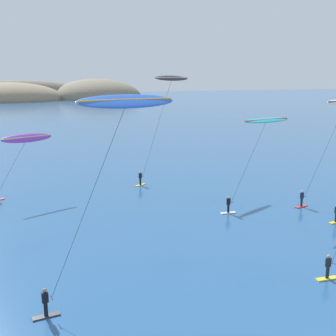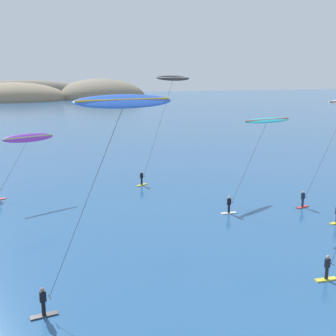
{
  "view_description": "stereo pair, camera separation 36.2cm",
  "coord_description": "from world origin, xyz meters",
  "px_view_note": "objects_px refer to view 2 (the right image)",
  "views": [
    {
      "loc": [
        -12.83,
        -11.75,
        13.05
      ],
      "look_at": [
        -1.93,
        20.65,
        5.38
      ],
      "focal_mm": 45.0,
      "sensor_mm": 36.0,
      "label": 1
    },
    {
      "loc": [
        -12.48,
        -11.86,
        13.05
      ],
      "look_at": [
        -1.93,
        20.65,
        5.38
      ],
      "focal_mm": 45.0,
      "sensor_mm": 36.0,
      "label": 2
    }
  ],
  "objects_px": {
    "kitesurfer_blue": "(119,115)",
    "kitesurfer_cyan": "(264,128)",
    "kitesurfer_black": "(171,86)",
    "kitesurfer_purple": "(26,142)"
  },
  "relations": [
    {
      "from": "kitesurfer_cyan",
      "to": "kitesurfer_black",
      "type": "xyz_separation_m",
      "value": [
        -4.9,
        13.79,
        3.64
      ]
    },
    {
      "from": "kitesurfer_blue",
      "to": "kitesurfer_purple",
      "type": "relative_size",
      "value": 1.69
    },
    {
      "from": "kitesurfer_blue",
      "to": "kitesurfer_cyan",
      "type": "height_order",
      "value": "kitesurfer_blue"
    },
    {
      "from": "kitesurfer_purple",
      "to": "kitesurfer_blue",
      "type": "bearing_deg",
      "value": -77.84
    },
    {
      "from": "kitesurfer_purple",
      "to": "kitesurfer_black",
      "type": "bearing_deg",
      "value": 5.87
    },
    {
      "from": "kitesurfer_black",
      "to": "kitesurfer_purple",
      "type": "bearing_deg",
      "value": -174.13
    },
    {
      "from": "kitesurfer_blue",
      "to": "kitesurfer_purple",
      "type": "height_order",
      "value": "kitesurfer_blue"
    },
    {
      "from": "kitesurfer_black",
      "to": "kitesurfer_blue",
      "type": "bearing_deg",
      "value": -113.98
    },
    {
      "from": "kitesurfer_cyan",
      "to": "kitesurfer_black",
      "type": "height_order",
      "value": "kitesurfer_black"
    },
    {
      "from": "kitesurfer_blue",
      "to": "kitesurfer_cyan",
      "type": "xyz_separation_m",
      "value": [
        16.69,
        12.7,
        -2.9
      ]
    }
  ]
}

